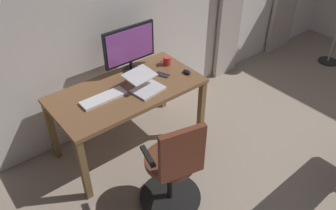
% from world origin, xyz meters
% --- Properties ---
extents(desk, '(1.48, 0.75, 0.73)m').
position_xyz_m(desk, '(1.31, -2.25, 0.65)').
color(desk, brown).
rests_on(desk, ground).
extents(office_chair, '(0.56, 0.56, 0.99)m').
position_xyz_m(office_chair, '(1.46, -1.36, 0.46)').
color(office_chair, black).
rests_on(office_chair, ground).
extents(computer_monitor, '(0.58, 0.18, 0.49)m').
position_xyz_m(computer_monitor, '(1.08, -2.51, 1.01)').
color(computer_monitor, black).
rests_on(computer_monitor, desk).
extents(computer_keyboard, '(0.44, 0.14, 0.02)m').
position_xyz_m(computer_keyboard, '(1.57, -2.24, 0.74)').
color(computer_keyboard, white).
rests_on(computer_keyboard, desk).
extents(laptop, '(0.33, 0.36, 0.15)m').
position_xyz_m(laptop, '(1.18, -2.14, 0.79)').
color(laptop, silver).
rests_on(laptop, desk).
extents(computer_mouse, '(0.06, 0.10, 0.04)m').
position_xyz_m(computer_mouse, '(0.67, -2.10, 0.75)').
color(computer_mouse, black).
rests_on(computer_mouse, desk).
extents(cell_phone_by_monitor, '(0.12, 0.16, 0.01)m').
position_xyz_m(cell_phone_by_monitor, '(0.89, -2.23, 0.74)').
color(cell_phone_by_monitor, '#232328').
rests_on(cell_phone_by_monitor, desk).
extents(mug_tea, '(0.13, 0.09, 0.09)m').
position_xyz_m(mug_tea, '(0.72, -2.37, 0.78)').
color(mug_tea, '#CC3D33').
rests_on(mug_tea, desk).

